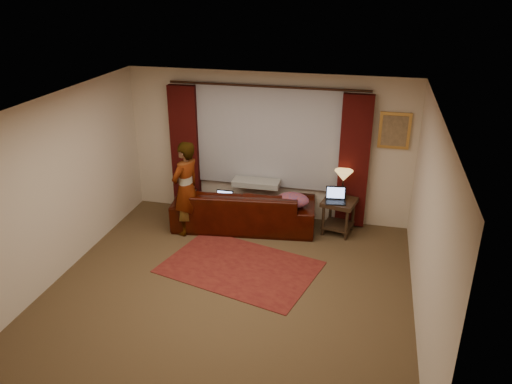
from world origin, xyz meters
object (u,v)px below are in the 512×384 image
at_px(end_table, 338,216).
at_px(person, 186,189).
at_px(tiffany_lamp, 343,184).
at_px(laptop_sofa, 223,199).
at_px(laptop_table, 336,196).
at_px(sofa, 244,200).

relative_size(end_table, person, 0.37).
height_order(end_table, person, person).
bearing_deg(tiffany_lamp, laptop_sofa, -165.28).
relative_size(laptop_table, person, 0.22).
xyz_separation_m(laptop_table, person, (-2.43, -0.48, 0.09)).
bearing_deg(tiffany_lamp, person, -164.38).
relative_size(sofa, person, 1.50).
bearing_deg(end_table, tiffany_lamp, 74.74).
distance_m(sofa, person, 1.04).
bearing_deg(person, laptop_sofa, 129.33).
bearing_deg(person, laptop_table, 121.97).
relative_size(sofa, laptop_table, 6.78).
distance_m(sofa, laptop_table, 1.58).
distance_m(sofa, end_table, 1.63).
xyz_separation_m(laptop_sofa, laptop_table, (1.86, 0.29, 0.13)).
xyz_separation_m(sofa, tiffany_lamp, (1.65, 0.25, 0.36)).
relative_size(laptop_sofa, end_table, 0.53).
bearing_deg(person, tiffany_lamp, 126.36).
relative_size(sofa, tiffany_lamp, 4.96).
bearing_deg(sofa, end_table, 177.68).
distance_m(laptop_table, person, 2.48).
distance_m(sofa, tiffany_lamp, 1.70).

